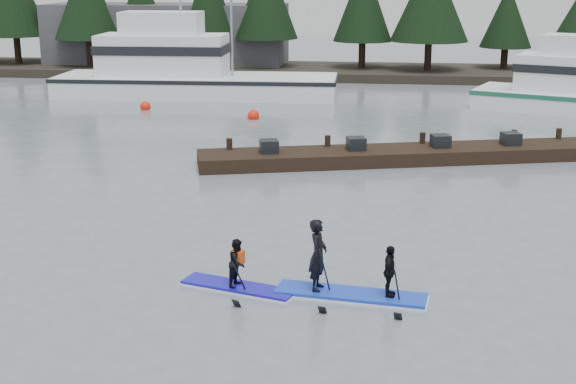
# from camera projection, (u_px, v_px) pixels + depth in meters

# --- Properties ---
(ground) EXTENTS (160.00, 160.00, 0.00)m
(ground) POSITION_uv_depth(u_px,v_px,m) (256.00, 307.00, 18.39)
(ground) COLOR slate
(ground) RESTS_ON ground
(far_shore) EXTENTS (70.00, 8.00, 0.60)m
(far_shore) POSITION_uv_depth(u_px,v_px,m) (348.00, 72.00, 58.48)
(far_shore) COLOR #2D281E
(far_shore) RESTS_ON ground
(treeline) EXTENTS (60.00, 4.00, 8.00)m
(treeline) POSITION_uv_depth(u_px,v_px,m) (348.00, 76.00, 58.56)
(treeline) COLOR black
(treeline) RESTS_ON ground
(waterfront_building) EXTENTS (18.00, 6.00, 5.00)m
(waterfront_building) POSITION_uv_depth(u_px,v_px,m) (168.00, 37.00, 61.46)
(waterfront_building) COLOR #4C4C51
(waterfront_building) RESTS_ON ground
(fishing_boat_large) EXTENTS (17.19, 5.27, 9.69)m
(fishing_boat_large) POSITION_uv_depth(u_px,v_px,m) (188.00, 84.00, 49.20)
(fishing_boat_large) COLOR white
(fishing_boat_large) RESTS_ON ground
(floating_dock) EXTENTS (16.58, 6.58, 0.55)m
(floating_dock) POSITION_uv_depth(u_px,v_px,m) (404.00, 155.00, 32.35)
(floating_dock) COLOR black
(floating_dock) RESTS_ON ground
(buoy_b) EXTENTS (0.62, 0.62, 0.62)m
(buoy_b) POSITION_uv_depth(u_px,v_px,m) (253.00, 119.00, 41.68)
(buoy_b) COLOR red
(buoy_b) RESTS_ON ground
(buoy_a) EXTENTS (0.59, 0.59, 0.59)m
(buoy_a) POSITION_uv_depth(u_px,v_px,m) (146.00, 109.00, 44.49)
(buoy_a) COLOR red
(buoy_a) RESTS_ON ground
(buoy_c) EXTENTS (0.63, 0.63, 0.63)m
(buoy_c) POSITION_uv_depth(u_px,v_px,m) (563.00, 115.00, 42.76)
(buoy_c) COLOR red
(buoy_c) RESTS_ON ground
(paddleboard_solo) EXTENTS (2.93, 1.50, 1.78)m
(paddleboard_solo) POSITION_uv_depth(u_px,v_px,m) (238.00, 272.00, 19.32)
(paddleboard_solo) COLOR #1512B1
(paddleboard_solo) RESTS_ON ground
(paddleboard_duo) EXTENTS (3.65, 1.44, 2.33)m
(paddleboard_duo) POSITION_uv_depth(u_px,v_px,m) (346.00, 272.00, 18.83)
(paddleboard_duo) COLOR blue
(paddleboard_duo) RESTS_ON ground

